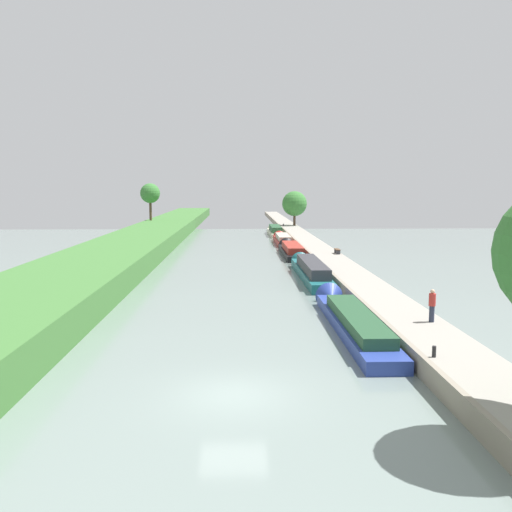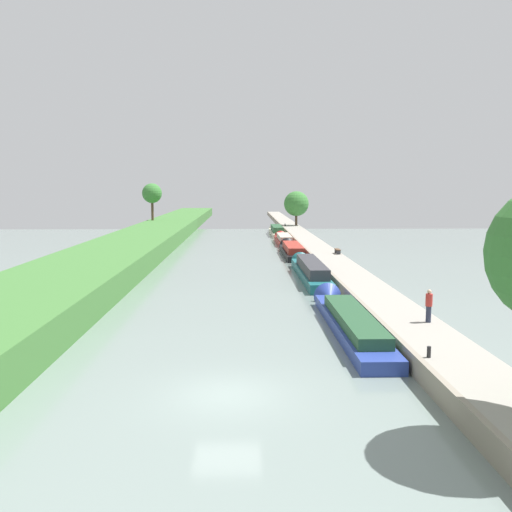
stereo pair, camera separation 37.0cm
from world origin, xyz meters
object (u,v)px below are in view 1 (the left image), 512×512
object	(u,v)px
mooring_bollard_near	(434,352)
narrowboat_black	(291,250)
person_walking	(432,305)
narrowboat_blue	(351,319)
narrowboat_teal	(310,270)
narrowboat_cream	(275,231)
mooring_bollard_far	(283,225)
park_bench	(337,250)
narrowboat_red	(282,239)

from	to	relation	value
mooring_bollard_near	narrowboat_black	bearing A→B (deg)	92.57
person_walking	narrowboat_blue	bearing A→B (deg)	148.08
narrowboat_teal	narrowboat_black	bearing A→B (deg)	90.42
narrowboat_cream	mooring_bollard_far	distance (m)	6.92
narrowboat_black	park_bench	world-z (taller)	park_bench
mooring_bollard_near	narrowboat_cream	bearing A→B (deg)	91.64
narrowboat_red	narrowboat_cream	xyz separation A→B (m)	(-0.12, 13.61, 0.09)
narrowboat_teal	person_walking	size ratio (longest dim) A/B	9.33
person_walking	park_bench	xyz separation A→B (m)	(0.36, 28.22, -0.53)
narrowboat_red	mooring_bollard_near	xyz separation A→B (m)	(1.78, -52.80, 0.59)
mooring_bollard_far	narrowboat_teal	bearing A→B (deg)	-91.99
mooring_bollard_near	park_bench	distance (m)	33.93
narrowboat_teal	narrowboat_blue	bearing A→B (deg)	-89.95
narrowboat_teal	narrowboat_cream	world-z (taller)	narrowboat_teal
narrowboat_red	park_bench	distance (m)	19.38
person_walking	mooring_bollard_near	world-z (taller)	person_walking
narrowboat_red	park_bench	bearing A→B (deg)	-77.98
narrowboat_red	person_walking	distance (m)	47.32
person_walking	mooring_bollard_far	size ratio (longest dim) A/B	3.69
mooring_bollard_far	narrowboat_cream	bearing A→B (deg)	-106.01
narrowboat_black	narrowboat_red	xyz separation A→B (m)	(0.02, 12.59, -0.02)
narrowboat_red	mooring_bollard_far	size ratio (longest dim) A/B	27.06
narrowboat_blue	mooring_bollard_far	world-z (taller)	mooring_bollard_far
narrowboat_black	mooring_bollard_near	distance (m)	40.25
park_bench	narrowboat_teal	bearing A→B (deg)	-113.03
person_walking	narrowboat_teal	bearing A→B (deg)	100.72
narrowboat_blue	park_bench	bearing A→B (deg)	81.40
narrowboat_cream	person_walking	world-z (taller)	person_walking
narrowboat_red	narrowboat_teal	bearing A→B (deg)	-89.81
narrowboat_black	narrowboat_red	bearing A→B (deg)	89.90
narrowboat_black	narrowboat_red	world-z (taller)	narrowboat_black
narrowboat_red	park_bench	world-z (taller)	park_bench
mooring_bollard_far	park_bench	xyz separation A→B (m)	(2.26, -39.19, 0.12)
mooring_bollard_near	mooring_bollard_far	size ratio (longest dim) A/B	1.00
mooring_bollard_far	park_bench	bearing A→B (deg)	-86.70
narrowboat_teal	park_bench	world-z (taller)	narrowboat_teal
person_walking	mooring_bollard_far	xyz separation A→B (m)	(-1.90, 67.41, -0.65)
narrowboat_blue	narrowboat_cream	world-z (taller)	narrowboat_cream
person_walking	park_bench	size ratio (longest dim) A/B	1.11
narrowboat_black	park_bench	size ratio (longest dim) A/B	8.82
narrowboat_black	mooring_bollard_near	xyz separation A→B (m)	(1.80, -40.21, 0.57)
mooring_bollard_far	narrowboat_blue	bearing A→B (deg)	-91.47
park_bench	mooring_bollard_far	bearing A→B (deg)	93.30
narrowboat_teal	mooring_bollard_far	distance (m)	48.50
narrowboat_teal	narrowboat_cream	xyz separation A→B (m)	(-0.22, 41.84, -0.03)
narrowboat_teal	narrowboat_cream	bearing A→B (deg)	90.30
narrowboat_blue	narrowboat_cream	distance (m)	58.55
narrowboat_red	park_bench	size ratio (longest dim) A/B	8.12
mooring_bollard_near	park_bench	bearing A→B (deg)	86.19
narrowboat_red	mooring_bollard_near	world-z (taller)	mooring_bollard_near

